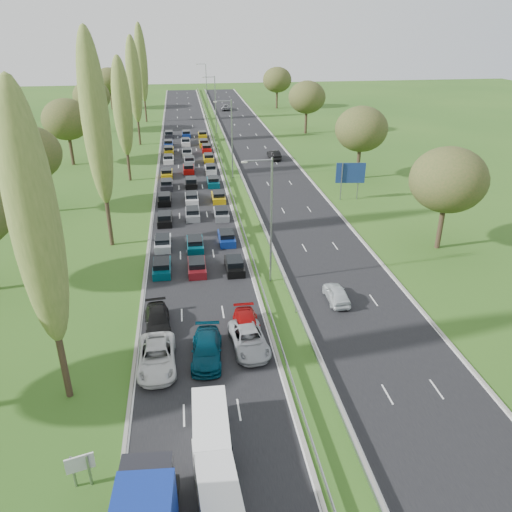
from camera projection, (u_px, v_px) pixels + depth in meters
ground at (231, 174)px, 80.96m from camera, size 260.00×260.00×0.00m
near_carriageway at (189, 172)px, 82.31m from camera, size 10.50×215.00×0.04m
far_carriageway at (270, 169)px, 84.08m from camera, size 10.50×215.00×0.04m
central_reservation at (230, 167)px, 82.96m from camera, size 2.36×215.00×0.32m
lamp_columns at (232, 140)px, 76.61m from camera, size 0.18×140.18×12.00m
poplar_row at (113, 110)px, 62.98m from camera, size 2.80×127.80×22.44m
woodland_left at (21, 161)px, 58.66m from camera, size 8.00×166.00×11.10m
woodland_right at (382, 141)px, 68.31m from camera, size 8.00×153.00×11.10m
traffic_queue_fill at (190, 177)px, 77.80m from camera, size 9.10×68.51×0.80m
near_car_2 at (157, 357)px, 35.69m from camera, size 2.79×5.84×1.61m
near_car_3 at (157, 320)px, 40.34m from camera, size 2.38×5.03×1.42m
near_car_7 at (207, 349)px, 36.56m from camera, size 2.64×5.57×1.57m
near_car_10 at (249, 340)px, 37.71m from camera, size 2.95×5.63×1.51m
near_car_11 at (247, 326)px, 39.55m from camera, size 2.00×4.90×1.42m
far_car_0 at (337, 294)px, 44.13m from camera, size 1.75×4.26×1.44m
far_car_1 at (274, 155)px, 89.42m from camera, size 1.96×4.91×1.59m
far_car_2 at (226, 107)px, 138.79m from camera, size 2.90×5.60×1.51m
white_van_front at (217, 483)px, 25.69m from camera, size 2.01×5.13×2.06m
white_van_rear at (210, 426)px, 29.25m from camera, size 2.05×5.22×2.10m
info_sign at (80, 467)px, 26.26m from camera, size 1.48×0.47×2.10m
direction_sign at (350, 175)px, 68.07m from camera, size 3.98×0.65×5.20m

